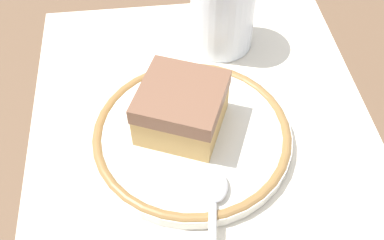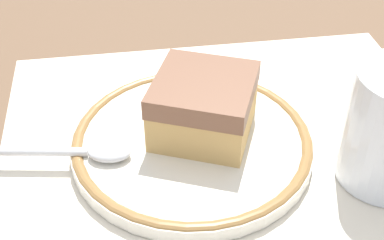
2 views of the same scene
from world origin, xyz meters
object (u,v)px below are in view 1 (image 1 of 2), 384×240
Objects in this scene: plate at (192,135)px; cake_slice at (182,108)px; cup at (222,15)px; spoon at (213,206)px; sugar_packet at (339,157)px.

plate is 0.03m from cake_slice.
cup is at bearing 155.43° from cake_slice.
spoon reaches higher than plate.
sugar_packet is at bearing 70.88° from cake_slice.
cup is (-0.24, 0.05, 0.02)m from spoon.
cake_slice is at bearing -140.77° from plate.
plate is at bearing 39.23° from cake_slice.
cake_slice is 0.11m from spoon.
sugar_packet is at bearing 73.80° from plate.
plate is 2.13× the size of cup.
cup is at bearing -154.71° from sugar_packet.
spoon is 0.15m from sugar_packet.
cup is (-0.14, 0.06, 0.00)m from cake_slice.
sugar_packet is (0.19, 0.09, -0.04)m from cup.
sugar_packet is at bearing 109.32° from spoon.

